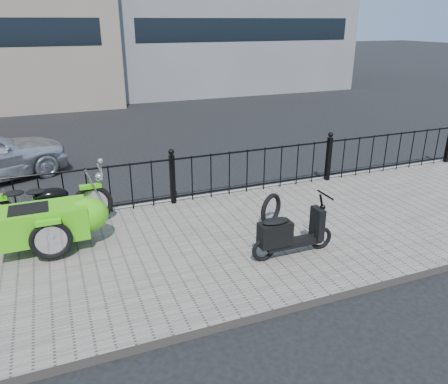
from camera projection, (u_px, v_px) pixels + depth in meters
name	position (u px, v px, depth m)	size (l,w,h in m)	color
ground	(195.00, 237.00, 7.36)	(120.00, 120.00, 0.00)	black
sidewalk	(205.00, 247.00, 6.90)	(30.00, 3.80, 0.12)	#675E57
curb	(172.00, 203.00, 8.58)	(30.00, 0.10, 0.12)	gray
iron_fence	(173.00, 180.00, 8.26)	(14.11, 0.11, 1.08)	black
motorcycle_sidecar	(54.00, 217.00, 6.69)	(2.28, 1.48, 0.98)	black
scooter	(288.00, 234.00, 6.41)	(1.35, 0.39, 0.91)	black
spare_tire	(271.00, 209.00, 7.44)	(0.56, 0.56, 0.08)	black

